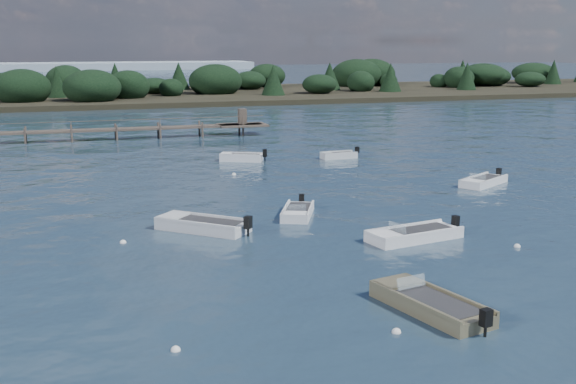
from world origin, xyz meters
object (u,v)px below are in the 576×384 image
object	(u,v)px
dinghy_extra_a	(298,213)
dinghy_near_olive	(430,307)
dinghy_mid_grey	(203,227)
dinghy_mid_white_a	(414,236)
tender_far_grey_b	(339,156)
dinghy_mid_white_b	(483,183)
tender_far_white	(242,159)

from	to	relation	value
dinghy_extra_a	dinghy_near_olive	world-z (taller)	dinghy_near_olive
dinghy_near_olive	dinghy_mid_grey	distance (m)	14.90
dinghy_extra_a	dinghy_mid_white_a	size ratio (longest dim) A/B	0.78
dinghy_mid_white_a	dinghy_near_olive	xyz separation A→B (m)	(-3.87, -8.90, 0.01)
dinghy_extra_a	dinghy_mid_grey	world-z (taller)	dinghy_mid_grey
dinghy_mid_white_a	dinghy_mid_grey	world-z (taller)	dinghy_mid_grey
dinghy_mid_grey	tender_far_grey_b	bearing A→B (deg)	52.44
tender_far_grey_b	dinghy_mid_white_b	xyz separation A→B (m)	(5.38, -13.45, -0.01)
dinghy_near_olive	tender_far_grey_b	size ratio (longest dim) A/B	1.62
dinghy_mid_grey	dinghy_near_olive	bearing A→B (deg)	-67.11
dinghy_extra_a	tender_far_white	xyz separation A→B (m)	(1.43, 19.28, 0.04)
tender_far_grey_b	tender_far_white	world-z (taller)	tender_far_white
dinghy_mid_white_b	dinghy_mid_grey	xyz separation A→B (m)	(-20.59, -6.33, 0.03)
dinghy_extra_a	dinghy_mid_grey	xyz separation A→B (m)	(-5.68, -1.56, 0.04)
dinghy_mid_white_a	tender_far_white	bearing A→B (deg)	95.69
dinghy_near_olive	dinghy_mid_grey	size ratio (longest dim) A/B	1.13
dinghy_extra_a	dinghy_near_olive	xyz separation A→B (m)	(0.11, -15.28, 0.03)
dinghy_mid_white_a	dinghy_near_olive	size ratio (longest dim) A/B	0.98
dinghy_mid_white_a	tender_far_grey_b	distance (m)	25.22
dinghy_near_olive	dinghy_mid_white_b	bearing A→B (deg)	53.58
tender_far_grey_b	dinghy_mid_grey	size ratio (longest dim) A/B	0.70
dinghy_near_olive	tender_far_white	world-z (taller)	dinghy_near_olive
dinghy_near_olive	dinghy_mid_grey	world-z (taller)	dinghy_mid_grey
tender_far_grey_b	dinghy_near_olive	bearing A→B (deg)	-105.70
dinghy_extra_a	dinghy_mid_white_b	size ratio (longest dim) A/B	0.93
dinghy_mid_white_a	dinghy_mid_grey	bearing A→B (deg)	153.47
tender_far_grey_b	dinghy_mid_white_b	size ratio (longest dim) A/B	0.76
dinghy_extra_a	dinghy_mid_white_b	bearing A→B (deg)	17.74
dinghy_mid_white_b	tender_far_white	world-z (taller)	tender_far_white
dinghy_extra_a	tender_far_white	size ratio (longest dim) A/B	1.08
dinghy_extra_a	tender_far_grey_b	distance (m)	20.56
dinghy_mid_white_b	dinghy_mid_grey	size ratio (longest dim) A/B	0.92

